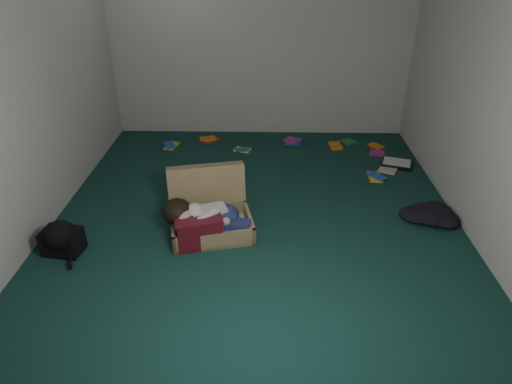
{
  "coord_description": "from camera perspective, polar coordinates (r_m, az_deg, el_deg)",
  "views": [
    {
      "loc": [
        0.09,
        -3.92,
        2.46
      ],
      "look_at": [
        0.0,
        -0.15,
        0.35
      ],
      "focal_mm": 32.0,
      "sensor_mm": 36.0,
      "label": 1
    }
  ],
  "objects": [
    {
      "name": "wall_left",
      "position": [
        4.59,
        -26.37,
        11.64
      ],
      "size": [
        0.0,
        4.5,
        4.5
      ],
      "primitive_type": "plane",
      "rotation": [
        1.57,
        0.0,
        1.57
      ],
      "color": "silver",
      "rests_on": "ground"
    },
    {
      "name": "backpack",
      "position": [
        4.39,
        -23.07,
        -5.59
      ],
      "size": [
        0.45,
        0.38,
        0.25
      ],
      "primitive_type": null,
      "rotation": [
        0.0,
        0.0,
        -0.14
      ],
      "color": "black",
      "rests_on": "floor"
    },
    {
      "name": "suitcase",
      "position": [
        4.4,
        -5.82,
        -2.34
      ],
      "size": [
        0.89,
        0.88,
        0.55
      ],
      "rotation": [
        0.0,
        0.0,
        0.22
      ],
      "color": "#957D52",
      "rests_on": "floor"
    },
    {
      "name": "paper_tray",
      "position": [
        5.88,
        17.16,
        3.42
      ],
      "size": [
        0.42,
        0.37,
        0.05
      ],
      "rotation": [
        0.0,
        0.0,
        -0.31
      ],
      "color": "black",
      "rests_on": "floor"
    },
    {
      "name": "maroon_bin",
      "position": [
        4.18,
        -7.19,
        -4.59
      ],
      "size": [
        0.49,
        0.43,
        0.29
      ],
      "rotation": [
        0.0,
        0.0,
        0.26
      ],
      "color": "#501019",
      "rests_on": "floor"
    },
    {
      "name": "wall_back",
      "position": [
        6.27,
        0.56,
        18.61
      ],
      "size": [
        4.5,
        0.0,
        4.5
      ],
      "primitive_type": "plane",
      "rotation": [
        1.57,
        0.0,
        0.0
      ],
      "color": "silver",
      "rests_on": "ground"
    },
    {
      "name": "wall_front",
      "position": [
        2.03,
        -1.44,
        -5.58
      ],
      "size": [
        4.5,
        0.0,
        4.5
      ],
      "primitive_type": "plane",
      "rotation": [
        -1.57,
        0.0,
        0.0
      ],
      "color": "silver",
      "rests_on": "ground"
    },
    {
      "name": "floor",
      "position": [
        4.63,
        0.05,
        -2.88
      ],
      "size": [
        4.5,
        4.5,
        0.0
      ],
      "primitive_type": "plane",
      "color": "#133731",
      "rests_on": "ground"
    },
    {
      "name": "clothing_pile",
      "position": [
        4.82,
        20.69,
        -2.46
      ],
      "size": [
        0.58,
        0.52,
        0.15
      ],
      "primitive_type": null,
      "rotation": [
        0.0,
        0.0,
        -0.32
      ],
      "color": "black",
      "rests_on": "floor"
    },
    {
      "name": "person",
      "position": [
        4.21,
        -6.28,
        -3.22
      ],
      "size": [
        0.84,
        0.41,
        0.34
      ],
      "rotation": [
        0.0,
        0.0,
        0.22
      ],
      "color": "silver",
      "rests_on": "suitcase"
    },
    {
      "name": "book_scatter",
      "position": [
        6.05,
        6.69,
        5.17
      ],
      "size": [
        2.95,
        1.34,
        0.02
      ],
      "color": "yellow",
      "rests_on": "floor"
    },
    {
      "name": "wall_right",
      "position": [
        4.51,
        26.94,
        11.24
      ],
      "size": [
        0.0,
        4.5,
        4.5
      ],
      "primitive_type": "plane",
      "rotation": [
        1.57,
        0.0,
        -1.57
      ],
      "color": "silver",
      "rests_on": "ground"
    }
  ]
}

